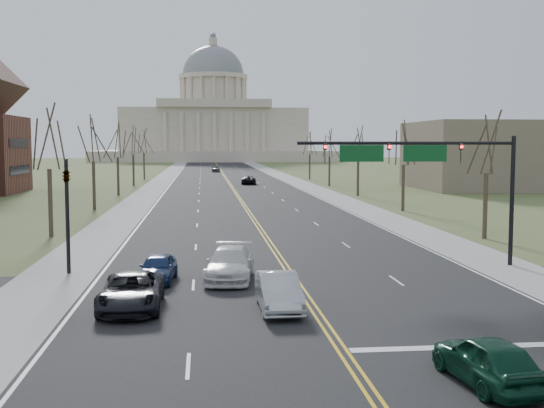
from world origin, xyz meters
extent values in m
plane|color=#4A5A2D|center=(0.00, 0.00, 0.00)|extent=(600.00, 600.00, 0.00)
cube|color=black|center=(0.00, 110.00, 0.01)|extent=(20.00, 380.00, 0.01)
cube|color=black|center=(0.00, 6.00, 0.01)|extent=(120.00, 14.00, 0.01)
cube|color=gray|center=(-12.00, 110.00, 0.01)|extent=(4.00, 380.00, 0.03)
cube|color=gray|center=(12.00, 110.00, 0.01)|extent=(4.00, 380.00, 0.03)
cube|color=gold|center=(0.00, 110.00, 0.01)|extent=(0.42, 380.00, 0.01)
cube|color=silver|center=(-9.80, 110.00, 0.01)|extent=(0.15, 380.00, 0.01)
cube|color=silver|center=(9.80, 110.00, 0.01)|extent=(0.15, 380.00, 0.01)
cube|color=silver|center=(5.00, -1.00, 0.01)|extent=(9.50, 0.50, 0.01)
cube|color=beige|center=(0.00, 250.00, 2.00)|extent=(90.00, 60.00, 4.00)
cube|color=beige|center=(0.00, 250.00, 12.00)|extent=(70.00, 40.00, 16.00)
cube|color=beige|center=(0.00, 229.50, 21.50)|extent=(42.00, 3.00, 3.00)
cylinder|color=beige|center=(0.00, 250.00, 26.00)|extent=(24.00, 24.00, 12.00)
cylinder|color=beige|center=(0.00, 250.00, 32.80)|extent=(27.00, 27.00, 1.60)
ellipsoid|color=slate|center=(0.00, 250.00, 33.60)|extent=(24.00, 24.00, 22.80)
cylinder|color=beige|center=(0.00, 250.00, 46.50)|extent=(3.20, 3.20, 3.00)
sphere|color=slate|center=(0.00, 250.00, 48.80)|extent=(2.40, 2.40, 2.40)
cylinder|color=black|center=(12.50, 13.50, 3.60)|extent=(0.24, 0.24, 7.20)
cylinder|color=black|center=(6.50, 13.50, 6.80)|extent=(12.00, 0.18, 0.18)
imported|color=black|center=(9.50, 13.50, 6.25)|extent=(0.35, 0.40, 1.10)
sphere|color=#FF0C0C|center=(9.50, 13.35, 6.60)|extent=(0.18, 0.18, 0.18)
imported|color=black|center=(5.50, 13.50, 6.25)|extent=(0.35, 0.40, 1.10)
sphere|color=#FF0C0C|center=(5.50, 13.35, 6.60)|extent=(0.18, 0.18, 0.18)
imported|color=black|center=(2.00, 13.50, 6.25)|extent=(0.35, 0.40, 1.10)
sphere|color=#FF0C0C|center=(2.00, 13.35, 6.60)|extent=(0.18, 0.18, 0.18)
cube|color=#0C4C1E|center=(7.50, 13.50, 6.25)|extent=(2.40, 0.12, 0.90)
cube|color=#0C4C1E|center=(4.00, 13.50, 6.25)|extent=(2.40, 0.12, 0.90)
cylinder|color=black|center=(-11.50, 13.50, 3.00)|extent=(0.20, 0.20, 6.00)
imported|color=black|center=(-11.50, 13.50, 5.20)|extent=(0.32, 0.36, 0.99)
cylinder|color=#372E20|center=(15.50, 24.00, 2.34)|extent=(0.32, 0.32, 4.68)
cylinder|color=#372E20|center=(-15.50, 28.00, 2.48)|extent=(0.32, 0.32, 4.95)
cylinder|color=#372E20|center=(15.50, 44.00, 2.34)|extent=(0.32, 0.32, 4.68)
cylinder|color=#372E20|center=(-15.50, 48.00, 2.48)|extent=(0.32, 0.32, 4.95)
cylinder|color=#372E20|center=(15.50, 64.00, 2.34)|extent=(0.32, 0.32, 4.68)
cylinder|color=#372E20|center=(-15.50, 68.00, 2.48)|extent=(0.32, 0.32, 4.95)
cylinder|color=#372E20|center=(15.50, 84.00, 2.34)|extent=(0.32, 0.32, 4.68)
cylinder|color=#372E20|center=(-15.50, 88.00, 2.48)|extent=(0.32, 0.32, 4.95)
cylinder|color=#372E20|center=(15.50, 104.00, 2.34)|extent=(0.32, 0.32, 4.68)
cylinder|color=#372E20|center=(-15.50, 108.00, 2.48)|extent=(0.32, 0.32, 4.95)
cube|color=black|center=(-29.45, 74.00, 3.15)|extent=(0.10, 9.80, 1.20)
cube|color=black|center=(-29.45, 74.00, 6.83)|extent=(0.10, 9.80, 1.20)
cube|color=#6F644F|center=(40.00, 76.00, 5.00)|extent=(25.00, 20.00, 10.00)
imported|color=#0C3724|center=(3.41, -4.54, 0.73)|extent=(2.20, 4.41, 1.44)
imported|color=#AEB1B7|center=(-1.47, 4.68, 0.76)|extent=(1.65, 4.57, 1.50)
imported|color=black|center=(-7.45, 5.38, 0.75)|extent=(2.46, 5.32, 1.48)
imported|color=silver|center=(-3.20, 11.05, 0.81)|extent=(2.91, 5.74, 1.60)
imported|color=navy|center=(-6.74, 10.93, 0.70)|extent=(1.99, 4.15, 1.37)
imported|color=black|center=(3.13, 90.42, 0.71)|extent=(2.76, 5.22, 1.40)
imported|color=#55575E|center=(-1.38, 139.25, 0.80)|extent=(2.03, 4.70, 1.58)
camera|label=1|loc=(-4.51, -22.45, 6.79)|focal=45.00mm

